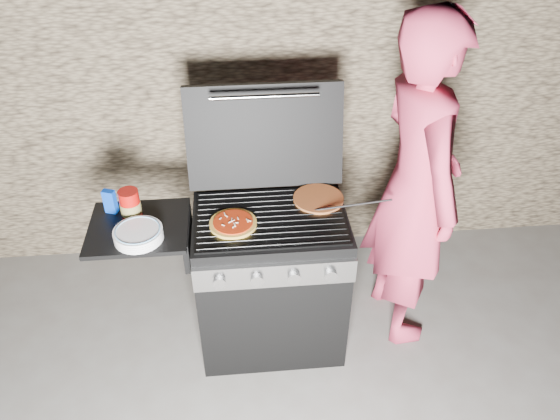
{
  "coord_description": "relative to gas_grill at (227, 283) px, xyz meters",
  "views": [
    {
      "loc": [
        -0.15,
        -2.21,
        2.62
      ],
      "look_at": [
        0.05,
        0.0,
        0.95
      ],
      "focal_mm": 35.0,
      "sensor_mm": 36.0,
      "label": 1
    }
  ],
  "objects": [
    {
      "name": "ground",
      "position": [
        0.25,
        0.0,
        -0.46
      ],
      "size": [
        50.0,
        50.0,
        0.0
      ],
      "primitive_type": "plane",
      "color": "#555049"
    },
    {
      "name": "stone_wall",
      "position": [
        0.25,
        1.05,
        0.44
      ],
      "size": [
        8.0,
        0.35,
        1.8
      ],
      "primitive_type": "cube",
      "color": "#837155",
      "rests_on": "ground"
    },
    {
      "name": "gas_grill",
      "position": [
        0.0,
        0.0,
        0.0
      ],
      "size": [
        1.34,
        0.79,
        0.91
      ],
      "primitive_type": null,
      "color": "black",
      "rests_on": "ground"
    },
    {
      "name": "pizza_topped",
      "position": [
        0.06,
        -0.05,
        0.47
      ],
      "size": [
        0.25,
        0.25,
        0.03
      ],
      "primitive_type": null,
      "rotation": [
        0.0,
        0.0,
        0.06
      ],
      "color": "tan",
      "rests_on": "gas_grill"
    },
    {
      "name": "pizza_plain",
      "position": [
        0.52,
        0.12,
        0.46
      ],
      "size": [
        0.35,
        0.35,
        0.01
      ],
      "primitive_type": "cylinder",
      "rotation": [
        0.0,
        0.0,
        0.36
      ],
      "color": "#AF5B22",
      "rests_on": "gas_grill"
    },
    {
      "name": "sauce_jar",
      "position": [
        -0.46,
        0.08,
        0.53
      ],
      "size": [
        0.11,
        0.11,
        0.16
      ],
      "primitive_type": "cylinder",
      "rotation": [
        0.0,
        0.0,
        0.08
      ],
      "color": "#9D0C09",
      "rests_on": "gas_grill"
    },
    {
      "name": "blue_carton",
      "position": [
        -0.57,
        0.13,
        0.51
      ],
      "size": [
        0.07,
        0.05,
        0.13
      ],
      "primitive_type": "cube",
      "rotation": [
        0.0,
        0.0,
        -0.33
      ],
      "color": "#0734AD",
      "rests_on": "gas_grill"
    },
    {
      "name": "plate_stack",
      "position": [
        -0.4,
        -0.11,
        0.47
      ],
      "size": [
        0.27,
        0.27,
        0.06
      ],
      "primitive_type": "cylinder",
      "rotation": [
        0.0,
        0.0,
        -0.12
      ],
      "color": "white",
      "rests_on": "gas_grill"
    },
    {
      "name": "person",
      "position": [
        1.03,
        0.1,
        0.51
      ],
      "size": [
        0.55,
        0.76,
        1.94
      ],
      "primitive_type": "imported",
      "rotation": [
        0.0,
        0.0,
        1.7
      ],
      "color": "#B8304D",
      "rests_on": "ground"
    },
    {
      "name": "tongs",
      "position": [
        0.68,
        0.0,
        0.5
      ],
      "size": [
        0.39,
        0.05,
        0.08
      ],
      "primitive_type": "cylinder",
      "rotation": [
        0.0,
        1.4,
        -0.1
      ],
      "color": "black",
      "rests_on": "gas_grill"
    }
  ]
}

